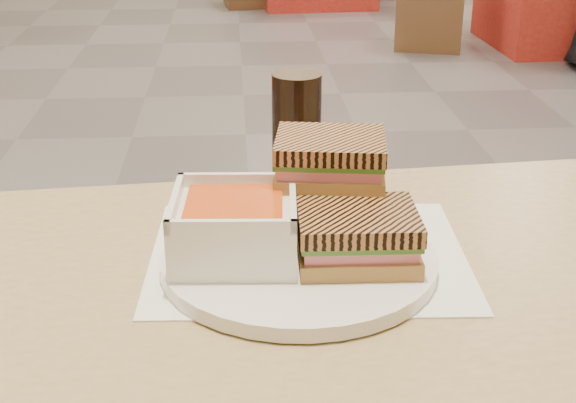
{
  "coord_description": "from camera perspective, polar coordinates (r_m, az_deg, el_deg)",
  "views": [
    {
      "loc": [
        -0.04,
        -2.77,
        1.16
      ],
      "look_at": [
        0.01,
        -2.0,
        0.82
      ],
      "focal_mm": 50.28,
      "sensor_mm": 36.0,
      "label": 1
    }
  ],
  "objects": [
    {
      "name": "panini_upper",
      "position": [
        0.89,
        3.0,
        2.97
      ],
      "size": [
        0.13,
        0.11,
        0.05
      ],
      "color": "#B78D47",
      "rests_on": "panini_lower"
    },
    {
      "name": "plate",
      "position": [
        0.85,
        0.76,
        -4.18
      ],
      "size": [
        0.29,
        0.29,
        0.02
      ],
      "color": "white",
      "rests_on": "tray_liner"
    },
    {
      "name": "main_table",
      "position": [
        0.86,
        3.4,
        -14.03
      ],
      "size": [
        1.25,
        0.8,
        0.75
      ],
      "color": "tan",
      "rests_on": "ground"
    },
    {
      "name": "cola_glass",
      "position": [
        1.08,
        0.61,
        5.38
      ],
      "size": [
        0.07,
        0.07,
        0.14
      ],
      "color": "black",
      "rests_on": "main_table"
    },
    {
      "name": "bg_chair_1l",
      "position": [
        5.29,
        10.07,
        13.15
      ],
      "size": [
        0.5,
        0.5,
        0.46
      ],
      "color": "brown",
      "rests_on": "ground"
    },
    {
      "name": "soup_bowl",
      "position": [
        0.84,
        -3.8,
        -1.93
      ],
      "size": [
        0.13,
        0.13,
        0.07
      ],
      "color": "white",
      "rests_on": "plate"
    },
    {
      "name": "tray_liner",
      "position": [
        0.88,
        1.43,
        -3.78
      ],
      "size": [
        0.35,
        0.28,
        0.0
      ],
      "color": "white",
      "rests_on": "main_table"
    },
    {
      "name": "panini_lower",
      "position": [
        0.83,
        4.91,
        -2.45
      ],
      "size": [
        0.12,
        0.1,
        0.05
      ],
      "color": "#B78D47",
      "rests_on": "plate"
    }
  ]
}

